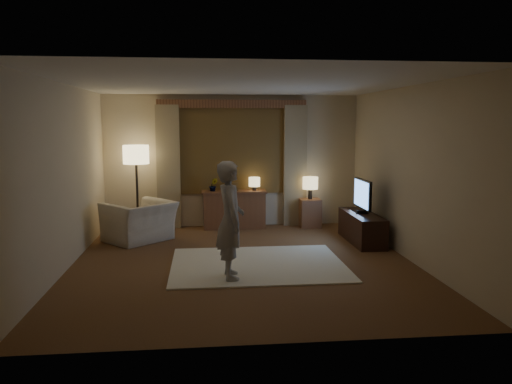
{
  "coord_description": "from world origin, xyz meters",
  "views": [
    {
      "loc": [
        -0.56,
        -7.14,
        2.05
      ],
      "look_at": [
        0.25,
        0.6,
        0.97
      ],
      "focal_mm": 35.0,
      "sensor_mm": 36.0,
      "label": 1
    }
  ],
  "objects": [
    {
      "name": "table_lamp_side",
      "position": [
        1.52,
        2.45,
        0.87
      ],
      "size": [
        0.3,
        0.3,
        0.44
      ],
      "color": "black",
      "rests_on": "side_table"
    },
    {
      "name": "side_table",
      "position": [
        1.52,
        2.45,
        0.28
      ],
      "size": [
        0.4,
        0.4,
        0.56
      ],
      "primitive_type": "cube",
      "color": "brown",
      "rests_on": "floor"
    },
    {
      "name": "tv_stand",
      "position": [
        2.15,
        1.11,
        0.25
      ],
      "size": [
        0.45,
        1.4,
        0.5
      ],
      "primitive_type": "cube",
      "color": "black",
      "rests_on": "floor"
    },
    {
      "name": "sideboard",
      "position": [
        0.02,
        2.5,
        0.35
      ],
      "size": [
        1.2,
        0.4,
        0.7
      ],
      "primitive_type": "cube",
      "color": "brown",
      "rests_on": "floor"
    },
    {
      "name": "room",
      "position": [
        0.0,
        0.5,
        1.33
      ],
      "size": [
        5.04,
        5.54,
        2.64
      ],
      "color": "brown",
      "rests_on": "ground"
    },
    {
      "name": "rug",
      "position": [
        0.2,
        -0.12,
        0.01
      ],
      "size": [
        2.5,
        2.0,
        0.02
      ],
      "primitive_type": "cube",
      "color": "#F1E9CB",
      "rests_on": "floor"
    },
    {
      "name": "picture_frame",
      "position": [
        0.02,
        2.5,
        0.8
      ],
      "size": [
        0.16,
        0.02,
        0.2
      ],
      "primitive_type": "cube",
      "color": "brown",
      "rests_on": "sideboard"
    },
    {
      "name": "armchair",
      "position": [
        -1.7,
        1.58,
        0.35
      ],
      "size": [
        1.41,
        1.41,
        0.69
      ],
      "primitive_type": "imported",
      "rotation": [
        0.0,
        0.0,
        -2.38
      ],
      "color": "beige",
      "rests_on": "floor"
    },
    {
      "name": "floor_lamp",
      "position": [
        -1.82,
        2.35,
        1.38
      ],
      "size": [
        0.48,
        0.48,
        1.64
      ],
      "color": "black",
      "rests_on": "floor"
    },
    {
      "name": "plant",
      "position": [
        -0.38,
        2.5,
        0.85
      ],
      "size": [
        0.17,
        0.13,
        0.3
      ],
      "primitive_type": "imported",
      "color": "#999999",
      "rests_on": "sideboard"
    },
    {
      "name": "tv",
      "position": [
        2.15,
        1.11,
        0.83
      ],
      "size": [
        0.2,
        0.82,
        0.59
      ],
      "color": "black",
      "rests_on": "tv_stand"
    },
    {
      "name": "table_lamp_sideboard",
      "position": [
        0.42,
        2.5,
        0.9
      ],
      "size": [
        0.22,
        0.22,
        0.3
      ],
      "color": "black",
      "rests_on": "sideboard"
    },
    {
      "name": "person",
      "position": [
        -0.23,
        -0.72,
        0.79
      ],
      "size": [
        0.42,
        0.59,
        1.55
      ],
      "primitive_type": "imported",
      "rotation": [
        0.0,
        0.0,
        1.65
      ],
      "color": "gray",
      "rests_on": "rug"
    }
  ]
}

